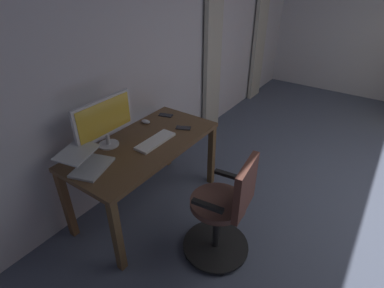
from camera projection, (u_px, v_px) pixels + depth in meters
The scene contains 11 objects.
back_room_partition at pixel (184, 36), 3.50m from camera, with size 6.27×0.10×2.75m, color silver.
curtain_left_panel at pixel (261, 29), 4.95m from camera, with size 0.37×0.06×2.35m, color beige.
curtain_right_panel at pixel (213, 47), 3.89m from camera, with size 0.35×0.06×2.35m, color beige.
desk at pixel (145, 152), 2.72m from camera, with size 1.43×0.70×0.74m.
office_chair at pixel (224, 212), 2.34m from camera, with size 0.56×0.56×0.95m.
computer_monitor at pixel (104, 119), 2.51m from camera, with size 0.59×0.18×0.43m.
computer_keyboard at pixel (155, 141), 2.67m from camera, with size 0.41×0.14×0.02m, color white.
laptop at pixel (87, 162), 2.33m from camera, with size 0.41×0.42×0.15m.
computer_mouse at pixel (146, 122), 2.99m from camera, with size 0.06×0.10×0.04m, color silver.
cell_phone_face_up at pixel (166, 115), 3.14m from camera, with size 0.07×0.14×0.01m, color #232328.
cell_phone_by_monitor at pixel (183, 128), 2.90m from camera, with size 0.07×0.14×0.01m, color #232328.
Camera 1 is at (2.94, -0.90, 2.12)m, focal length 28.00 mm.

